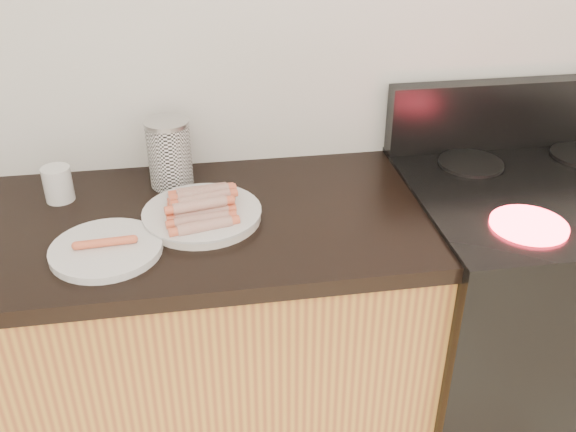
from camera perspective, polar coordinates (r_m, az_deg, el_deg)
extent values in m
cube|color=silver|center=(1.73, -3.93, 17.07)|extent=(4.00, 0.04, 2.60)
cube|color=#AE7C30|center=(1.94, -23.60, -13.49)|extent=(2.20, 0.59, 0.86)
cube|color=black|center=(2.06, 20.35, -9.09)|extent=(0.76, 0.65, 0.90)
cube|color=black|center=(1.82, 22.85, 2.15)|extent=(0.76, 0.65, 0.01)
cube|color=black|center=(2.01, 19.52, 8.59)|extent=(0.76, 0.06, 0.20)
cylinder|color=#FF1E2D|center=(1.61, 20.62, -0.75)|extent=(0.18, 0.18, 0.01)
cylinder|color=black|center=(1.87, 15.94, 4.53)|extent=(0.18, 0.18, 0.01)
cylinder|color=silver|center=(1.57, -7.63, 0.02)|extent=(0.30, 0.30, 0.02)
cylinder|color=white|center=(1.49, -15.86, -2.87)|extent=(0.26, 0.26, 0.02)
cylinder|color=maroon|center=(1.48, -7.54, -0.89)|extent=(0.13, 0.05, 0.03)
cylinder|color=maroon|center=(1.51, -7.59, -0.33)|extent=(0.13, 0.05, 0.03)
cylinder|color=maroon|center=(1.53, -7.64, 0.22)|extent=(0.13, 0.05, 0.03)
cylinder|color=maroon|center=(1.56, -7.69, 0.76)|extent=(0.13, 0.05, 0.03)
cylinder|color=maroon|center=(1.58, -7.73, 1.27)|extent=(0.13, 0.05, 0.03)
cylinder|color=maroon|center=(1.61, -7.77, 1.77)|extent=(0.13, 0.05, 0.03)
cylinder|color=maroon|center=(1.64, -7.82, 2.25)|extent=(0.13, 0.05, 0.03)
cylinder|color=maroon|center=(1.52, -7.70, 0.98)|extent=(0.13, 0.05, 0.03)
cylinder|color=maroon|center=(1.55, -7.74, 1.51)|extent=(0.13, 0.05, 0.03)
cylinder|color=maroon|center=(1.57, -7.79, 2.01)|extent=(0.13, 0.05, 0.03)
cylinder|color=#D87C51|center=(1.48, -15.96, -2.26)|extent=(0.13, 0.03, 0.02)
cylinder|color=silver|center=(1.72, -10.47, 5.34)|extent=(0.11, 0.11, 0.17)
cylinder|color=silver|center=(1.68, -10.76, 8.14)|extent=(0.12, 0.12, 0.01)
cylinder|color=white|center=(1.73, -19.77, 2.69)|extent=(0.08, 0.08, 0.09)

